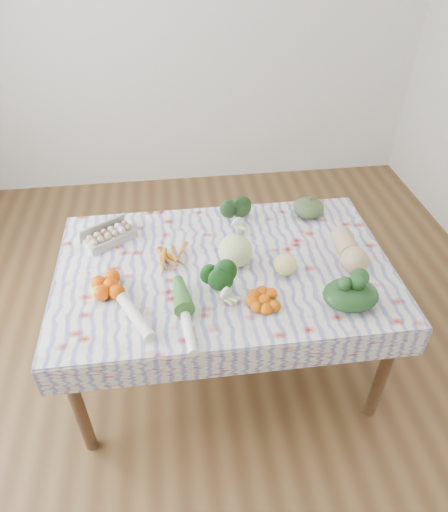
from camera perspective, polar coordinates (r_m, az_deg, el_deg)
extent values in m
plane|color=brown|center=(2.82, 0.00, -13.02)|extent=(4.50, 4.50, 0.00)
cube|color=silver|center=(4.06, -4.64, 27.26)|extent=(4.00, 0.04, 2.80)
cube|color=brown|center=(2.29, 0.00, -1.75)|extent=(1.60, 1.00, 0.04)
cylinder|color=brown|center=(2.33, -17.76, -17.44)|extent=(0.06, 0.06, 0.71)
cylinder|color=brown|center=(2.46, 19.27, -13.50)|extent=(0.06, 0.06, 0.71)
cylinder|color=brown|center=(2.90, -15.83, -2.88)|extent=(0.06, 0.06, 0.71)
cylinder|color=brown|center=(3.02, 12.97, -0.46)|extent=(0.06, 0.06, 0.71)
cube|color=silver|center=(2.27, 0.00, -1.25)|extent=(1.66, 1.06, 0.01)
cube|color=#B9B9B4|center=(2.46, -14.02, 2.31)|extent=(0.28, 0.23, 0.07)
cube|color=orange|center=(2.31, -6.55, -0.01)|extent=(0.21, 0.19, 0.04)
ellipsoid|color=#1B3516|center=(2.52, 1.31, 5.37)|extent=(0.19, 0.17, 0.14)
ellipsoid|color=#3E542D|center=(2.63, 10.56, 5.99)|extent=(0.17, 0.17, 0.11)
sphere|color=#C4D986|center=(2.22, 1.43, 0.66)|extent=(0.20, 0.20, 0.17)
ellipsoid|color=tan|center=(2.35, 15.45, 0.88)|extent=(0.14, 0.30, 0.13)
cube|color=#D64900|center=(2.17, -13.97, -3.55)|extent=(0.28, 0.28, 0.08)
ellipsoid|color=#154615|center=(2.08, -0.77, -3.72)|extent=(0.21, 0.21, 0.11)
cube|color=#DA5804|center=(2.06, 5.05, -5.43)|extent=(0.20, 0.20, 0.06)
sphere|color=#EDDF79|center=(2.21, 7.67, -1.04)|extent=(0.14, 0.14, 0.11)
ellipsoid|color=black|center=(2.11, 15.55, -4.68)|extent=(0.25, 0.21, 0.11)
cylinder|color=white|center=(2.04, -11.38, -6.91)|extent=(0.21, 0.35, 0.05)
cylinder|color=white|center=(1.99, -4.84, -7.48)|extent=(0.08, 0.42, 0.05)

